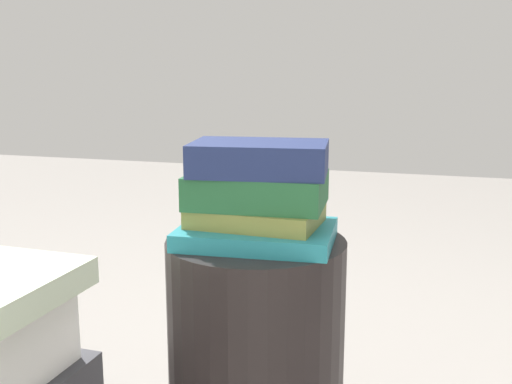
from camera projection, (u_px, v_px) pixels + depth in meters
name	position (u px, v px, depth m)	size (l,w,h in m)	color
side_table	(256.00, 377.00, 1.24)	(0.34, 0.34, 0.56)	black
book_teal	(257.00, 234.00, 1.17)	(0.28, 0.20, 0.03)	#1E727F
book_olive	(255.00, 215.00, 1.18)	(0.23, 0.16, 0.03)	olive
book_forest	(259.00, 190.00, 1.17)	(0.25, 0.17, 0.06)	#1E512D
book_navy	(259.00, 159.00, 1.15)	(0.24, 0.15, 0.06)	#19234C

